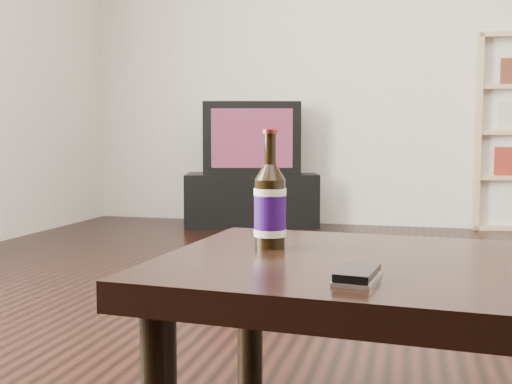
% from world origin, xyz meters
% --- Properties ---
extents(wall_back, '(5.00, 0.02, 2.70)m').
position_xyz_m(wall_back, '(0.00, 3.01, 1.35)').
color(wall_back, beige).
rests_on(wall_back, ground).
extents(tv_stand, '(1.04, 0.71, 0.38)m').
position_xyz_m(tv_stand, '(-1.18, 2.79, 0.19)').
color(tv_stand, black).
rests_on(tv_stand, floor).
extents(tv, '(0.77, 0.59, 0.51)m').
position_xyz_m(tv, '(-1.18, 2.79, 0.64)').
color(tv, black).
rests_on(tv, tv_stand).
extents(coffee_table, '(1.10, 0.69, 0.40)m').
position_xyz_m(coffee_table, '(0.02, -0.33, 0.35)').
color(coffee_table, black).
rests_on(coffee_table, floor).
extents(beer_bottle, '(0.09, 0.09, 0.24)m').
position_xyz_m(beer_bottle, '(-0.33, -0.25, 0.48)').
color(beer_bottle, black).
rests_on(beer_bottle, coffee_table).
extents(phone, '(0.07, 0.12, 0.02)m').
position_xyz_m(phone, '(-0.13, -0.50, 0.41)').
color(phone, silver).
rests_on(phone, coffee_table).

